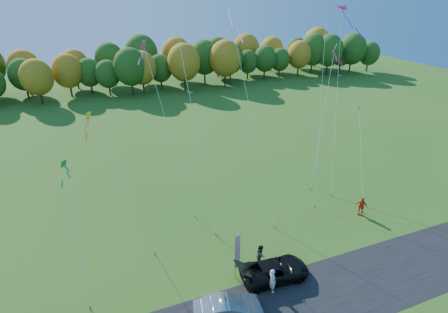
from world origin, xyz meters
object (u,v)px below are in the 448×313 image
object	(u,v)px
silver_sedan	(228,308)
black_suv	(275,270)
feather_flag	(237,252)
person_east	(361,206)

from	to	relation	value
silver_sedan	black_suv	bearing A→B (deg)	-54.92
silver_sedan	feather_flag	world-z (taller)	feather_flag
feather_flag	silver_sedan	bearing A→B (deg)	-122.10
black_suv	person_east	world-z (taller)	person_east
black_suv	silver_sedan	size ratio (longest dim) A/B	1.15
person_east	feather_flag	bearing A→B (deg)	-115.80
person_east	black_suv	bearing A→B (deg)	-107.94
black_suv	feather_flag	distance (m)	3.25
black_suv	silver_sedan	bearing A→B (deg)	117.64
black_suv	silver_sedan	world-z (taller)	silver_sedan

